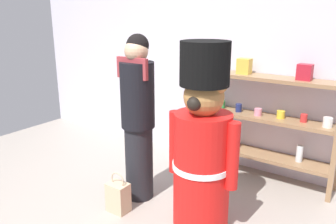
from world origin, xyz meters
name	(u,v)px	position (x,y,z in m)	size (l,w,h in m)	color
back_wall	(223,61)	(0.00, 2.20, 1.30)	(6.40, 0.12, 2.60)	silver
merchandise_shelf	(269,115)	(0.70, 1.98, 0.77)	(1.52, 0.35, 1.52)	#93704C
teddy_bear_guard	(202,146)	(0.54, 0.75, 0.76)	(0.68, 0.52, 1.66)	red
person_shopper	(138,116)	(-0.23, 0.81, 0.89)	(0.35, 0.34, 1.69)	black
shopping_bag	(118,197)	(-0.22, 0.47, 0.15)	(0.21, 0.15, 0.41)	#C1AD89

